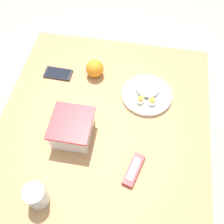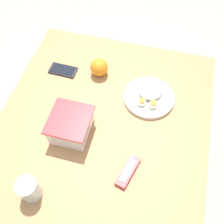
{
  "view_description": "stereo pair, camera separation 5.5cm",
  "coord_description": "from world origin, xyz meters",
  "px_view_note": "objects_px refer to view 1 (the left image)",
  "views": [
    {
      "loc": [
        -0.56,
        -0.14,
        1.75
      ],
      "look_at": [
        0.06,
        -0.03,
        0.76
      ],
      "focal_mm": 42.0,
      "sensor_mm": 36.0,
      "label": 1
    },
    {
      "loc": [
        -0.55,
        -0.19,
        1.75
      ],
      "look_at": [
        0.06,
        -0.03,
        0.76
      ],
      "focal_mm": 42.0,
      "sensor_mm": 36.0,
      "label": 2
    }
  ],
  "objects_px": {
    "food_container": "(73,129)",
    "cell_phone": "(58,73)",
    "orange_fruit": "(95,68)",
    "drinking_glass": "(36,196)",
    "rice_plate": "(147,93)",
    "candy_bar": "(134,170)"
  },
  "relations": [
    {
      "from": "cell_phone",
      "to": "drinking_glass",
      "type": "height_order",
      "value": "drinking_glass"
    },
    {
      "from": "food_container",
      "to": "rice_plate",
      "type": "distance_m",
      "value": 0.4
    },
    {
      "from": "orange_fruit",
      "to": "candy_bar",
      "type": "distance_m",
      "value": 0.54
    },
    {
      "from": "orange_fruit",
      "to": "cell_phone",
      "type": "relative_size",
      "value": 0.63
    },
    {
      "from": "rice_plate",
      "to": "candy_bar",
      "type": "relative_size",
      "value": 1.62
    },
    {
      "from": "candy_bar",
      "to": "cell_phone",
      "type": "height_order",
      "value": "candy_bar"
    },
    {
      "from": "rice_plate",
      "to": "drinking_glass",
      "type": "height_order",
      "value": "drinking_glass"
    },
    {
      "from": "food_container",
      "to": "cell_phone",
      "type": "xyz_separation_m",
      "value": [
        0.32,
        0.16,
        -0.04
      ]
    },
    {
      "from": "rice_plate",
      "to": "orange_fruit",
      "type": "bearing_deg",
      "value": 72.5
    },
    {
      "from": "food_container",
      "to": "cell_phone",
      "type": "bearing_deg",
      "value": 26.82
    },
    {
      "from": "cell_phone",
      "to": "food_container",
      "type": "bearing_deg",
      "value": -153.18
    },
    {
      "from": "food_container",
      "to": "drinking_glass",
      "type": "height_order",
      "value": "food_container"
    },
    {
      "from": "drinking_glass",
      "to": "orange_fruit",
      "type": "bearing_deg",
      "value": -7.17
    },
    {
      "from": "rice_plate",
      "to": "cell_phone",
      "type": "distance_m",
      "value": 0.46
    },
    {
      "from": "food_container",
      "to": "drinking_glass",
      "type": "distance_m",
      "value": 0.3
    },
    {
      "from": "food_container",
      "to": "cell_phone",
      "type": "relative_size",
      "value": 1.29
    },
    {
      "from": "candy_bar",
      "to": "rice_plate",
      "type": "bearing_deg",
      "value": -2.25
    },
    {
      "from": "rice_plate",
      "to": "drinking_glass",
      "type": "xyz_separation_m",
      "value": [
        -0.56,
        0.35,
        0.03
      ]
    },
    {
      "from": "orange_fruit",
      "to": "drinking_glass",
      "type": "distance_m",
      "value": 0.65
    },
    {
      "from": "food_container",
      "to": "orange_fruit",
      "type": "height_order",
      "value": "food_container"
    },
    {
      "from": "rice_plate",
      "to": "candy_bar",
      "type": "height_order",
      "value": "rice_plate"
    },
    {
      "from": "food_container",
      "to": "cell_phone",
      "type": "distance_m",
      "value": 0.36
    }
  ]
}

